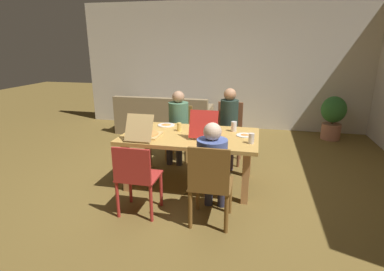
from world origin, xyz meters
TOP-DOWN VIEW (x-y plane):
  - ground_plane at (0.00, 0.00)m, footprint 20.00×20.00m
  - back_wall at (0.00, 3.20)m, footprint 6.55×0.12m
  - dining_table at (0.00, 0.00)m, footprint 1.82×1.07m
  - chair_0 at (0.43, 1.00)m, footprint 0.43×0.41m
  - person_0 at (0.43, 0.85)m, footprint 0.29×0.51m
  - chair_1 at (-0.41, 0.98)m, footprint 0.40×0.43m
  - person_1 at (-0.41, 0.85)m, footprint 0.33×0.51m
  - chair_2 at (0.43, -0.97)m, footprint 0.45×0.46m
  - person_2 at (0.43, -0.80)m, footprint 0.32×0.54m
  - chair_3 at (-0.41, -0.95)m, footprint 0.45×0.40m
  - pizza_box_0 at (-0.56, -0.23)m, footprint 0.35×0.51m
  - pizza_box_1 at (0.21, 0.02)m, footprint 0.36×0.50m
  - plate_0 at (-0.46, 0.37)m, footprint 0.25×0.25m
  - plate_1 at (0.73, 0.10)m, footprint 0.23×0.23m
  - drinking_glass_0 at (0.56, 0.28)m, footprint 0.08×0.08m
  - drinking_glass_1 at (-0.82, 0.16)m, footprint 0.06×0.06m
  - drinking_glass_2 at (0.82, -0.22)m, footprint 0.07×0.07m
  - drinking_glass_3 at (-0.19, 0.13)m, footprint 0.06×0.06m
  - couch at (-1.14, 2.42)m, footprint 2.04×0.92m
  - potted_plant at (2.38, 2.65)m, footprint 0.49×0.49m

SIDE VIEW (x-z plane):
  - ground_plane at x=0.00m, z-range 0.00..0.00m
  - couch at x=-1.14m, z-range -0.13..0.69m
  - chair_1 at x=-0.41m, z-range 0.02..0.91m
  - chair_3 at x=-0.41m, z-range 0.07..0.92m
  - chair_2 at x=0.43m, z-range 0.03..0.96m
  - potted_plant at x=2.38m, z-range 0.05..0.95m
  - chair_0 at x=0.43m, z-range 0.03..1.01m
  - dining_table at x=0.00m, z-range 0.28..1.00m
  - person_2 at x=0.43m, z-range 0.10..1.23m
  - person_1 at x=-0.41m, z-range 0.10..1.27m
  - person_0 at x=0.43m, z-range 0.09..1.33m
  - plate_1 at x=0.73m, z-range 0.72..0.74m
  - plate_0 at x=-0.46m, z-range 0.72..0.75m
  - pizza_box_0 at x=-0.56m, z-range 0.60..0.94m
  - pizza_box_1 at x=0.21m, z-range 0.59..0.96m
  - drinking_glass_3 at x=-0.19m, z-range 0.72..0.84m
  - drinking_glass_2 at x=0.82m, z-range 0.72..0.85m
  - drinking_glass_1 at x=-0.82m, z-range 0.72..0.86m
  - drinking_glass_0 at x=0.56m, z-range 0.72..0.86m
  - back_wall at x=0.00m, z-range 0.00..2.82m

